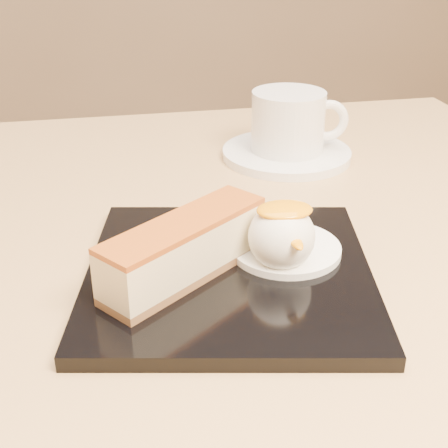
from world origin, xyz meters
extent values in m
cube|color=olive|center=(0.00, 0.00, 0.70)|extent=(0.80, 0.80, 0.04)
cube|color=black|center=(-0.02, -0.06, 0.73)|extent=(0.26, 0.26, 0.01)
cube|color=brown|center=(-0.05, -0.06, 0.74)|extent=(0.14, 0.12, 0.01)
cube|color=beige|center=(-0.05, -0.06, 0.76)|extent=(0.14, 0.12, 0.04)
cube|color=#833F0E|center=(-0.05, -0.06, 0.78)|extent=(0.14, 0.12, 0.00)
cylinder|color=white|center=(0.03, -0.04, 0.73)|extent=(0.09, 0.09, 0.01)
sphere|color=white|center=(0.02, -0.06, 0.76)|extent=(0.05, 0.05, 0.05)
ellipsoid|color=orange|center=(0.02, -0.06, 0.78)|extent=(0.04, 0.03, 0.01)
ellipsoid|color=#3A8D2E|center=(0.00, -0.02, 0.74)|extent=(0.02, 0.01, 0.00)
ellipsoid|color=#3A8D2E|center=(0.01, -0.02, 0.74)|extent=(0.02, 0.02, 0.00)
ellipsoid|color=#3A8D2E|center=(-0.01, -0.02, 0.74)|extent=(0.01, 0.02, 0.00)
cylinder|color=white|center=(0.10, 0.19, 0.72)|extent=(0.15, 0.15, 0.01)
cylinder|color=white|center=(0.10, 0.19, 0.76)|extent=(0.08, 0.08, 0.07)
cylinder|color=black|center=(0.10, 0.19, 0.80)|extent=(0.07, 0.07, 0.00)
torus|color=white|center=(0.15, 0.19, 0.76)|extent=(0.05, 0.02, 0.05)
camera|label=1|loc=(-0.11, -0.47, 0.98)|focal=50.00mm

